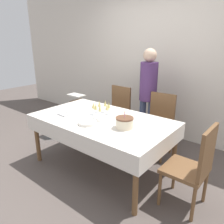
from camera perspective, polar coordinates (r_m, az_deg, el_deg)
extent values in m
plane|color=#564C47|center=(3.20, -2.50, -13.99)|extent=(12.00, 12.00, 0.00)
cube|color=silver|center=(4.05, 12.69, 12.88)|extent=(8.00, 0.05, 2.70)
cube|color=silver|center=(2.88, -2.70, -1.94)|extent=(1.81, 1.04, 0.03)
cube|color=silver|center=(2.91, -2.67, -3.60)|extent=(1.84, 1.07, 0.21)
cylinder|color=brown|center=(3.36, -18.95, -6.64)|extent=(0.06, 0.06, 0.70)
cylinder|color=brown|center=(2.28, 6.17, -18.60)|extent=(0.06, 0.06, 0.70)
cylinder|color=brown|center=(3.87, -7.47, -2.35)|extent=(0.06, 0.06, 0.70)
cylinder|color=brown|center=(2.99, 16.01, -9.59)|extent=(0.06, 0.06, 0.70)
cube|color=brown|center=(3.78, 0.49, -1.49)|extent=(0.43, 0.43, 0.04)
cube|color=brown|center=(3.84, 2.36, 3.05)|extent=(0.40, 0.05, 0.50)
cylinder|color=brown|center=(3.63, 0.80, -6.16)|extent=(0.04, 0.04, 0.40)
cylinder|color=brown|center=(3.85, -3.31, -4.68)|extent=(0.04, 0.04, 0.40)
cylinder|color=brown|center=(3.89, 4.23, -4.46)|extent=(0.04, 0.04, 0.40)
cylinder|color=brown|center=(4.10, 0.19, -3.18)|extent=(0.04, 0.04, 0.40)
cube|color=brown|center=(3.37, 11.43, -4.45)|extent=(0.44, 0.44, 0.04)
cube|color=brown|center=(3.45, 13.04, 0.74)|extent=(0.40, 0.06, 0.50)
cylinder|color=brown|center=(3.25, 12.75, -9.77)|extent=(0.04, 0.04, 0.40)
cylinder|color=brown|center=(3.39, 7.11, -8.24)|extent=(0.04, 0.04, 0.40)
cylinder|color=brown|center=(3.56, 15.07, -7.41)|extent=(0.04, 0.04, 0.40)
cylinder|color=brown|center=(3.68, 9.82, -6.11)|extent=(0.04, 0.04, 0.40)
cube|color=brown|center=(2.48, 18.50, -14.09)|extent=(0.42, 0.42, 0.04)
cube|color=brown|center=(2.30, 23.67, -9.67)|extent=(0.04, 0.40, 0.50)
cylinder|color=brown|center=(2.52, 12.35, -19.02)|extent=(0.04, 0.04, 0.40)
cylinder|color=brown|center=(2.79, 15.91, -15.22)|extent=(0.04, 0.04, 0.40)
cylinder|color=brown|center=(2.43, 20.45, -21.66)|extent=(0.04, 0.04, 0.40)
cylinder|color=brown|center=(2.71, 23.17, -17.33)|extent=(0.04, 0.04, 0.40)
cylinder|color=beige|center=(2.56, 3.28, -2.99)|extent=(0.21, 0.21, 0.11)
cylinder|color=brown|center=(2.53, 3.31, -1.62)|extent=(0.21, 0.21, 0.02)
cylinder|color=pink|center=(2.52, 3.33, -0.79)|extent=(0.01, 0.01, 0.06)
sphere|color=#F9CC4C|center=(2.51, 3.34, 0.03)|extent=(0.01, 0.01, 0.01)
cylinder|color=silver|center=(3.00, -2.80, -0.73)|extent=(0.33, 0.33, 0.01)
cylinder|color=silver|center=(2.93, -1.25, -1.07)|extent=(0.05, 0.05, 0.00)
cylinder|color=silver|center=(2.92, -1.26, -0.24)|extent=(0.01, 0.01, 0.08)
cone|color=#E0CC72|center=(2.89, -1.27, 1.35)|extent=(0.04, 0.04, 0.08)
cylinder|color=silver|center=(3.01, -0.83, -0.52)|extent=(0.05, 0.05, 0.00)
cylinder|color=silver|center=(3.00, -0.83, 0.28)|extent=(0.01, 0.01, 0.08)
cone|color=#E0CC72|center=(2.97, -0.84, 1.84)|extent=(0.04, 0.04, 0.08)
cylinder|color=silver|center=(3.10, -1.76, 0.01)|extent=(0.05, 0.05, 0.00)
cylinder|color=silver|center=(3.08, -1.76, 0.79)|extent=(0.01, 0.01, 0.08)
cone|color=#E0CC72|center=(3.06, -1.78, 2.31)|extent=(0.04, 0.04, 0.08)
cylinder|color=silver|center=(3.08, -3.29, -0.12)|extent=(0.05, 0.05, 0.00)
cylinder|color=silver|center=(3.07, -3.31, 0.67)|extent=(0.01, 0.01, 0.08)
cone|color=#E0CC72|center=(3.04, -3.33, 2.20)|extent=(0.04, 0.04, 0.08)
cylinder|color=silver|center=(3.02, -4.82, -0.56)|extent=(0.05, 0.05, 0.00)
cylinder|color=silver|center=(3.00, -4.84, 0.24)|extent=(0.01, 0.01, 0.08)
cone|color=#E0CC72|center=(2.98, -4.89, 1.79)|extent=(0.04, 0.04, 0.08)
cylinder|color=silver|center=(2.96, -4.21, -0.92)|extent=(0.05, 0.05, 0.00)
cylinder|color=silver|center=(2.94, -4.23, -0.11)|extent=(0.01, 0.01, 0.08)
cone|color=#E0CC72|center=(2.92, -4.27, 1.47)|extent=(0.04, 0.04, 0.08)
cylinder|color=silver|center=(2.89, -3.19, -1.40)|extent=(0.05, 0.05, 0.00)
cylinder|color=silver|center=(2.87, -3.20, -0.56)|extent=(0.01, 0.01, 0.08)
cone|color=#E0CC72|center=(2.85, -3.23, 1.05)|extent=(0.04, 0.04, 0.08)
cylinder|color=silver|center=(2.69, -6.43, -3.11)|extent=(0.22, 0.22, 0.01)
cylinder|color=silver|center=(2.69, -6.43, -2.97)|extent=(0.22, 0.22, 0.01)
cylinder|color=silver|center=(2.69, -6.44, -2.83)|extent=(0.22, 0.22, 0.01)
cylinder|color=silver|center=(2.69, -6.44, -2.69)|extent=(0.22, 0.22, 0.01)
cylinder|color=silver|center=(2.68, -6.45, -2.56)|extent=(0.22, 0.22, 0.01)
cylinder|color=white|center=(2.82, -3.46, -1.99)|extent=(0.16, 0.16, 0.01)
cylinder|color=white|center=(2.82, -3.46, -1.85)|extent=(0.16, 0.16, 0.01)
cylinder|color=white|center=(2.82, -3.47, -1.72)|extent=(0.16, 0.16, 0.01)
cylinder|color=white|center=(2.82, -3.47, -1.59)|extent=(0.16, 0.16, 0.01)
cylinder|color=white|center=(2.81, -3.47, -1.45)|extent=(0.16, 0.16, 0.01)
cylinder|color=white|center=(2.81, -3.48, -1.32)|extent=(0.16, 0.16, 0.01)
cube|color=silver|center=(2.44, 0.35, -5.43)|extent=(0.29, 0.12, 0.00)
cube|color=silver|center=(3.05, -12.83, -0.73)|extent=(0.17, 0.07, 0.02)
cube|color=white|center=(3.16, -10.29, 0.04)|extent=(0.15, 0.15, 0.01)
cylinder|color=#3F4C72|center=(3.79, 7.94, -2.27)|extent=(0.11, 0.11, 0.77)
cylinder|color=#3F4C72|center=(3.72, 10.05, -2.81)|extent=(0.11, 0.11, 0.77)
cylinder|color=#4C2D60|center=(3.56, 9.54, 7.85)|extent=(0.28, 0.28, 0.61)
sphere|color=#D8B293|center=(3.51, 9.91, 14.41)|extent=(0.21, 0.21, 0.21)
cube|color=brown|center=(4.33, -8.26, 2.71)|extent=(0.30, 0.30, 0.03)
cube|color=silver|center=(4.23, -9.34, 4.37)|extent=(0.33, 0.20, 0.02)
cylinder|color=brown|center=(4.43, -10.10, -0.88)|extent=(0.03, 0.03, 0.54)
cylinder|color=brown|center=(4.27, -8.14, -1.50)|extent=(0.03, 0.03, 0.54)
cylinder|color=brown|center=(4.57, -8.04, -0.16)|extent=(0.03, 0.03, 0.54)
cylinder|color=brown|center=(4.42, -6.07, -0.74)|extent=(0.03, 0.03, 0.54)
cube|color=#4CA5D8|center=(4.17, -15.46, -4.00)|extent=(0.24, 0.15, 0.33)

